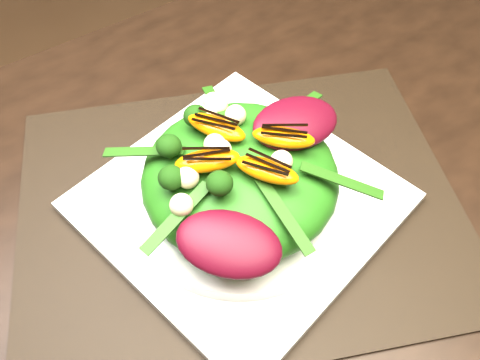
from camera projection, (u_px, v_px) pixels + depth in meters
placemat at (240, 205)px, 0.53m from camera, size 0.55×0.49×0.00m
plate_base at (240, 201)px, 0.52m from camera, size 0.32×0.32×0.01m
salad_bowl at (240, 194)px, 0.51m from camera, size 0.23×0.23×0.02m
lettuce_mound at (240, 177)px, 0.49m from camera, size 0.23×0.23×0.07m
radicchio_leaf at (296, 123)px, 0.49m from camera, size 0.10×0.07×0.02m
orange_segment at (230, 139)px, 0.47m from camera, size 0.06×0.03×0.02m
broccoli_floret at (173, 161)px, 0.45m from camera, size 0.04×0.04×0.03m
macadamia_nut at (297, 164)px, 0.45m from camera, size 0.02×0.02×0.02m
balsamic_drizzle at (230, 133)px, 0.46m from camera, size 0.04×0.01×0.00m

